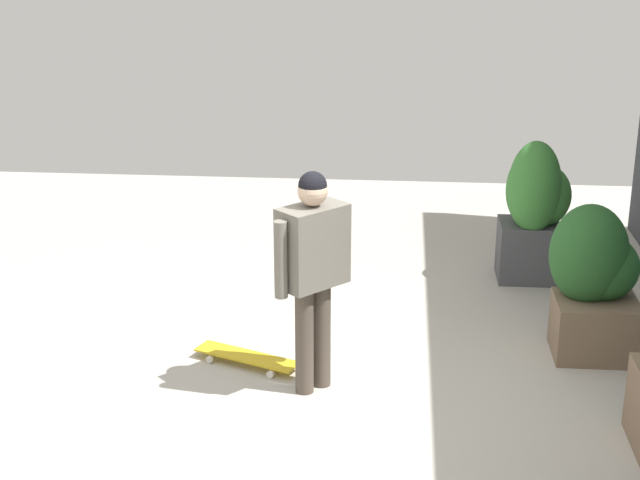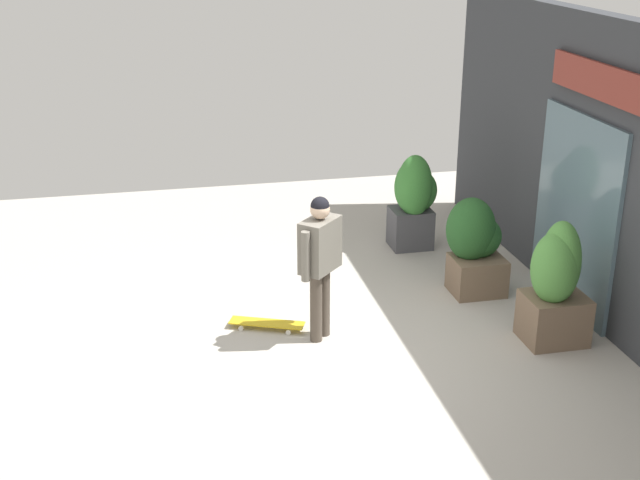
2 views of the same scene
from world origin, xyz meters
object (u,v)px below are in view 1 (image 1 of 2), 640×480
object	(u,v)px
planter_box_mid	(534,203)
skateboard	(247,357)
planter_box_right	(594,277)
skateboarder	(313,260)

from	to	relation	value
planter_box_mid	skateboard	bearing A→B (deg)	-49.51
planter_box_right	skateboarder	bearing A→B (deg)	-68.53
skateboard	planter_box_mid	bearing A→B (deg)	-116.92
planter_box_right	planter_box_mid	world-z (taller)	planter_box_mid
skateboard	planter_box_mid	xyz separation A→B (m)	(-1.98, 2.32, 0.67)
skateboarder	planter_box_mid	distance (m)	2.93
skateboarder	planter_box_right	world-z (taller)	skateboarder
skateboard	planter_box_right	size ratio (longest dim) A/B	0.72
skateboarder	planter_box_right	xyz separation A→B (m)	(-0.81, 2.06, -0.37)
skateboard	planter_box_right	distance (m)	2.69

